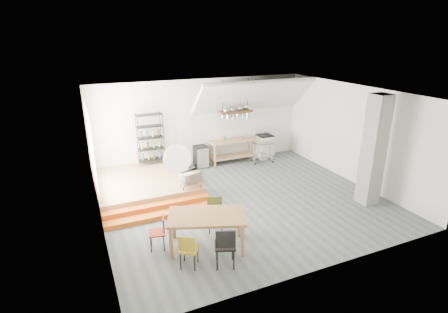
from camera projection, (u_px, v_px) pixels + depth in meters
name	position (u px, v px, depth m)	size (l,w,h in m)	color
floor	(244.00, 201.00, 10.39)	(8.00, 8.00, 0.00)	#4E575A
wall_back	(202.00, 123.00, 12.88)	(8.00, 0.04, 3.20)	silver
wall_left	(96.00, 172.00, 8.34)	(0.04, 7.00, 3.20)	silver
wall_right	(354.00, 135.00, 11.38)	(0.04, 7.00, 3.20)	silver
ceiling	(246.00, 93.00, 9.33)	(8.00, 7.00, 0.02)	white
slope_ceiling	(253.00, 96.00, 12.73)	(4.40, 1.80, 0.15)	white
window_pane	(91.00, 146.00, 9.57)	(0.02, 2.50, 2.20)	white
platform	(145.00, 184.00, 11.10)	(3.00, 3.00, 0.40)	#A67753
step_lower	(161.00, 215.00, 9.46)	(3.00, 0.35, 0.13)	#CD5E18
step_upper	(158.00, 207.00, 9.74)	(3.00, 0.35, 0.27)	#CD5E18
concrete_column	(374.00, 151.00, 9.82)	(0.50, 0.50, 3.20)	gray
kitchen_counter	(233.00, 147.00, 13.32)	(1.80, 0.60, 0.91)	#A67753
stove	(264.00, 146.00, 13.91)	(0.60, 0.60, 1.18)	white
pot_rack	(236.00, 113.00, 12.69)	(1.20, 0.50, 1.43)	#3C2918
wire_shelving	(150.00, 138.00, 11.95)	(0.88, 0.38, 1.80)	black
microwave_shelf	(191.00, 183.00, 10.33)	(0.60, 0.40, 0.16)	#A67753
paper_lantern	(177.00, 159.00, 7.42)	(0.60, 0.60, 0.60)	white
dining_table	(207.00, 219.00, 7.94)	(1.98, 1.53, 0.83)	olive
chair_mustard	(188.00, 248.00, 7.27)	(0.52, 0.52, 0.82)	#AF8F1E
chair_black	(225.00, 244.00, 7.28)	(0.56, 0.56, 0.95)	black
chair_olive	(215.00, 211.00, 8.76)	(0.50, 0.50, 0.86)	brown
chair_red	(160.00, 230.00, 7.98)	(0.44, 0.44, 0.80)	#AE2B18
rolling_cart	(263.00, 149.00, 13.38)	(0.86, 0.55, 0.80)	silver
mini_fridge	(201.00, 156.00, 12.95)	(0.47, 0.47, 0.80)	black
microwave	(190.00, 177.00, 10.27)	(0.58, 0.39, 0.32)	beige
bowl	(243.00, 138.00, 13.34)	(0.19, 0.19, 0.05)	silver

